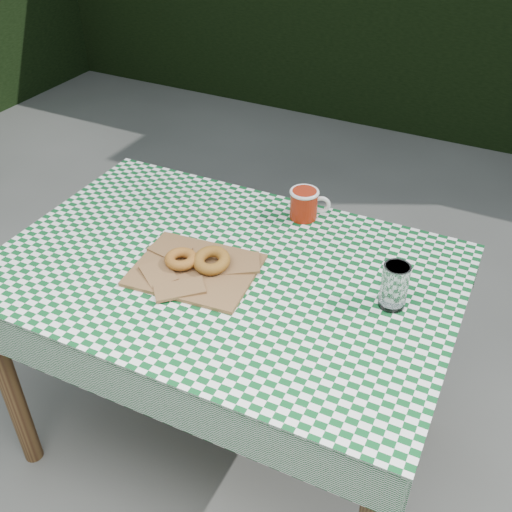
# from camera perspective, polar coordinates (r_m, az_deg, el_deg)

# --- Properties ---
(ground) EXTENTS (60.00, 60.00, 0.00)m
(ground) POSITION_cam_1_polar(r_m,az_deg,el_deg) (2.22, -5.28, -17.58)
(ground) COLOR #4C4D48
(ground) RESTS_ON ground
(table) EXTENTS (1.28, 0.87, 0.75)m
(table) POSITION_cam_1_polar(r_m,az_deg,el_deg) (1.95, -2.69, -10.05)
(table) COLOR #4F2E1B
(table) RESTS_ON ground
(tablecloth) EXTENTS (1.31, 0.89, 0.01)m
(tablecloth) POSITION_cam_1_polar(r_m,az_deg,el_deg) (1.70, -3.05, -1.21)
(tablecloth) COLOR #0B481E
(tablecloth) RESTS_ON table
(paper_bag) EXTENTS (0.36, 0.30, 0.02)m
(paper_bag) POSITION_cam_1_polar(r_m,az_deg,el_deg) (1.68, -5.77, -1.22)
(paper_bag) COLOR brown
(paper_bag) RESTS_ON tablecloth
(bagel_front) EXTENTS (0.09, 0.09, 0.03)m
(bagel_front) POSITION_cam_1_polar(r_m,az_deg,el_deg) (1.69, -7.09, -0.28)
(bagel_front) COLOR #A05E21
(bagel_front) RESTS_ON paper_bag
(bagel_back) EXTENTS (0.11, 0.11, 0.03)m
(bagel_back) POSITION_cam_1_polar(r_m,az_deg,el_deg) (1.67, -4.23, -0.42)
(bagel_back) COLOR brown
(bagel_back) RESTS_ON paper_bag
(coffee_mug) EXTENTS (0.22, 0.22, 0.10)m
(coffee_mug) POSITION_cam_1_polar(r_m,az_deg,el_deg) (1.89, 4.54, 4.91)
(coffee_mug) COLOR maroon
(coffee_mug) RESTS_ON tablecloth
(drinking_glass) EXTENTS (0.09, 0.09, 0.13)m
(drinking_glass) POSITION_cam_1_polar(r_m,az_deg,el_deg) (1.57, 12.94, -2.78)
(drinking_glass) COLOR silver
(drinking_glass) RESTS_ON tablecloth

